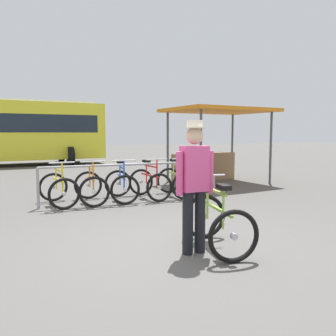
% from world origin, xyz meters
% --- Properties ---
extents(ground_plane, '(80.00, 80.00, 0.00)m').
position_xyz_m(ground_plane, '(0.00, 0.00, 0.00)').
color(ground_plane, '#514F4C').
extents(bike_rack_rail, '(3.91, 0.23, 0.88)m').
position_xyz_m(bike_rack_rail, '(0.20, 3.28, 0.68)').
color(bike_rack_rail, '#99999E').
rests_on(bike_rack_rail, ground).
extents(racked_bike_yellow, '(0.83, 1.20, 0.97)m').
position_xyz_m(racked_bike_yellow, '(-1.31, 3.39, 0.37)').
color(racked_bike_yellow, black).
rests_on(racked_bike_yellow, ground).
extents(racked_bike_orange, '(0.67, 1.12, 0.98)m').
position_xyz_m(racked_bike_orange, '(-0.61, 3.42, 0.37)').
color(racked_bike_orange, black).
rests_on(racked_bike_orange, ground).
extents(racked_bike_blue, '(0.73, 1.14, 0.97)m').
position_xyz_m(racked_bike_blue, '(0.09, 3.45, 0.37)').
color(racked_bike_blue, black).
rests_on(racked_bike_blue, ground).
extents(racked_bike_red, '(0.80, 1.19, 0.98)m').
position_xyz_m(racked_bike_red, '(0.79, 3.48, 0.37)').
color(racked_bike_red, black).
rests_on(racked_bike_red, ground).
extents(racked_bike_lime, '(0.67, 1.09, 0.97)m').
position_xyz_m(racked_bike_lime, '(1.48, 3.51, 0.37)').
color(racked_bike_lime, black).
rests_on(racked_bike_lime, ground).
extents(featured_bicycle, '(0.78, 1.24, 1.09)m').
position_xyz_m(featured_bicycle, '(0.52, -0.23, 0.49)').
color(featured_bicycle, black).
rests_on(featured_bicycle, ground).
extents(person_with_featured_bike, '(0.53, 0.32, 1.72)m').
position_xyz_m(person_with_featured_bike, '(0.16, -0.36, 0.95)').
color(person_with_featured_bike, black).
rests_on(person_with_featured_bike, ground).
extents(market_stall, '(3.42, 2.75, 2.30)m').
position_xyz_m(market_stall, '(3.50, 5.46, 1.39)').
color(market_stall, '#4C4C51').
rests_on(market_stall, ground).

